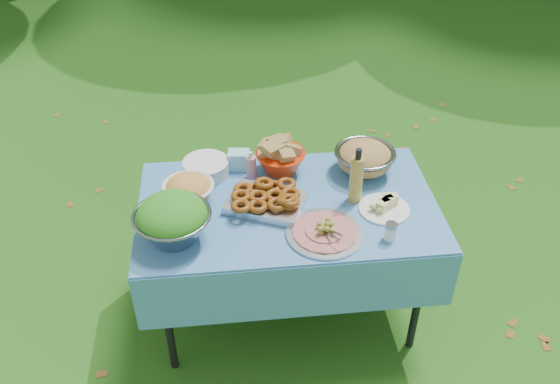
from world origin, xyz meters
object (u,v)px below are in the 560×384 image
(picnic_table, at_px, (288,260))
(salad_bowl, at_px, (172,219))
(plate_stack, at_px, (206,167))
(pasta_bowl_steel, at_px, (365,158))
(oil_bottle, at_px, (357,175))
(charcuterie_platter, at_px, (325,227))
(bread_bowl, at_px, (280,157))

(picnic_table, distance_m, salad_bowl, 0.76)
(picnic_table, bearing_deg, plate_stack, 142.90)
(pasta_bowl_steel, distance_m, oil_bottle, 0.27)
(charcuterie_platter, xyz_separation_m, oil_bottle, (0.19, 0.24, 0.11))
(bread_bowl, bearing_deg, salad_bowl, -138.11)
(plate_stack, height_order, bread_bowl, bread_bowl)
(salad_bowl, relative_size, charcuterie_platter, 0.97)
(picnic_table, distance_m, oil_bottle, 0.62)
(salad_bowl, distance_m, charcuterie_platter, 0.69)
(charcuterie_platter, bearing_deg, salad_bowl, 176.35)
(bread_bowl, distance_m, pasta_bowl_steel, 0.44)
(pasta_bowl_steel, xyz_separation_m, oil_bottle, (-0.10, -0.24, 0.06))
(charcuterie_platter, bearing_deg, oil_bottle, 51.73)
(pasta_bowl_steel, relative_size, charcuterie_platter, 0.87)
(bread_bowl, height_order, charcuterie_platter, bread_bowl)
(pasta_bowl_steel, bearing_deg, salad_bowl, -155.92)
(pasta_bowl_steel, bearing_deg, plate_stack, 175.70)
(bread_bowl, xyz_separation_m, charcuterie_platter, (0.15, -0.52, -0.05))
(salad_bowl, relative_size, pasta_bowl_steel, 1.11)
(bread_bowl, distance_m, charcuterie_platter, 0.55)
(oil_bottle, bearing_deg, bread_bowl, 139.82)
(plate_stack, bearing_deg, oil_bottle, -22.45)
(salad_bowl, xyz_separation_m, bread_bowl, (0.54, 0.48, -0.03))
(picnic_table, distance_m, plate_stack, 0.65)
(bread_bowl, bearing_deg, oil_bottle, -40.18)
(salad_bowl, bearing_deg, charcuterie_platter, -3.65)
(oil_bottle, bearing_deg, plate_stack, 157.55)
(picnic_table, bearing_deg, pasta_bowl_steel, 29.04)
(salad_bowl, distance_m, plate_stack, 0.52)
(picnic_table, xyz_separation_m, bread_bowl, (-0.01, 0.28, 0.47))
(plate_stack, height_order, charcuterie_platter, charcuterie_platter)
(picnic_table, bearing_deg, oil_bottle, -0.04)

